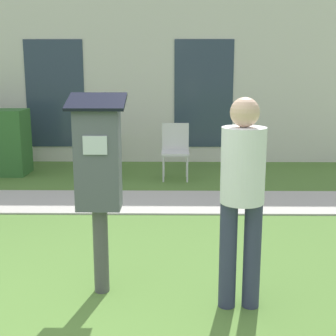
% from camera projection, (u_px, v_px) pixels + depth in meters
% --- Properties ---
extents(ground_plane, '(40.00, 40.00, 0.00)m').
position_uv_depth(ground_plane, '(52.00, 330.00, 3.24)').
color(ground_plane, '#517A33').
extents(sidewalk, '(12.00, 1.10, 0.02)m').
position_uv_depth(sidewalk, '(111.00, 202.00, 6.32)').
color(sidewalk, '#B7B2A8').
rests_on(sidewalk, ground).
extents(building_facade, '(10.00, 0.26, 3.20)m').
position_uv_depth(building_facade, '(130.00, 78.00, 8.86)').
color(building_facade, silver).
rests_on(building_facade, ground).
extents(parking_meter, '(0.44, 0.31, 1.59)m').
position_uv_depth(parking_meter, '(98.00, 169.00, 3.60)').
color(parking_meter, '#4C4C4C').
rests_on(parking_meter, ground).
extents(person_standing, '(0.32, 0.32, 1.58)m').
position_uv_depth(person_standing, '(242.00, 188.00, 3.38)').
color(person_standing, '#333851').
rests_on(person_standing, ground).
extents(outdoor_chair_left, '(0.44, 0.44, 0.90)m').
position_uv_depth(outdoor_chair_left, '(104.00, 145.00, 7.81)').
color(outdoor_chair_left, silver).
rests_on(outdoor_chair_left, ground).
extents(outdoor_chair_middle, '(0.44, 0.44, 0.90)m').
position_uv_depth(outdoor_chair_middle, '(175.00, 146.00, 7.61)').
color(outdoor_chair_middle, silver).
rests_on(outdoor_chair_middle, ground).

